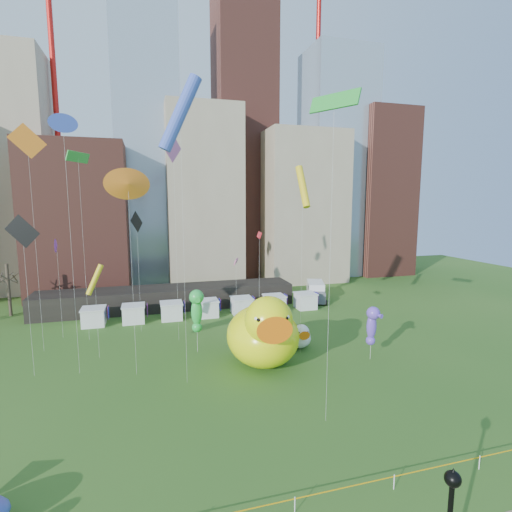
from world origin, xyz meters
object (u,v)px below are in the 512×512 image
object	(u,v)px
big_duck	(264,332)
seahorse_green	(197,307)
seahorse_purple	(372,323)
box_truck	(316,291)
small_duck	(299,336)

from	to	relation	value
big_duck	seahorse_green	xyz separation A→B (m)	(-5.83, 5.45, 1.51)
seahorse_purple	box_truck	bearing A→B (deg)	60.02
small_duck	big_duck	bearing A→B (deg)	-143.09
seahorse_purple	big_duck	bearing A→B (deg)	154.03
big_duck	small_duck	world-z (taller)	big_duck
seahorse_green	seahorse_purple	size ratio (longest dim) A/B	1.23
small_duck	seahorse_purple	distance (m)	8.18
small_duck	seahorse_purple	size ratio (longest dim) A/B	0.68
seahorse_purple	small_duck	bearing A→B (deg)	121.16
small_duck	seahorse_purple	xyz separation A→B (m)	(5.94, -5.00, 2.59)
big_duck	box_truck	world-z (taller)	big_duck
big_duck	seahorse_purple	size ratio (longest dim) A/B	1.81
seahorse_green	seahorse_purple	xyz separation A→B (m)	(16.93, -6.86, -1.06)
big_duck	small_duck	xyz separation A→B (m)	(5.16, 3.59, -2.14)
small_duck	box_truck	world-z (taller)	box_truck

